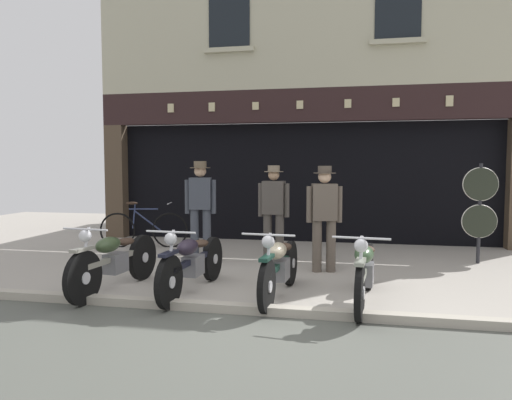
% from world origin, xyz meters
% --- Properties ---
extents(ground, '(21.11, 22.00, 0.18)m').
position_xyz_m(ground, '(0.00, -0.98, -0.04)').
color(ground, '#A49D92').
extents(shop_facade, '(9.41, 4.42, 6.58)m').
position_xyz_m(shop_facade, '(0.00, 6.99, 1.76)').
color(shop_facade, black).
rests_on(shop_facade, ground).
extents(motorcycle_left, '(0.62, 2.00, 0.93)m').
position_xyz_m(motorcycle_left, '(-2.00, 0.65, 0.43)').
color(motorcycle_left, black).
rests_on(motorcycle_left, ground).
extents(motorcycle_center_left, '(0.62, 2.07, 0.92)m').
position_xyz_m(motorcycle_center_left, '(-0.96, 0.75, 0.42)').
color(motorcycle_center_left, black).
rests_on(motorcycle_center_left, ground).
extents(motorcycle_center, '(0.62, 1.95, 0.90)m').
position_xyz_m(motorcycle_center, '(0.18, 0.76, 0.42)').
color(motorcycle_center, black).
rests_on(motorcycle_center, ground).
extents(motorcycle_center_right, '(0.62, 2.02, 0.91)m').
position_xyz_m(motorcycle_center_right, '(1.23, 0.71, 0.42)').
color(motorcycle_center_right, black).
rests_on(motorcycle_center_right, ground).
extents(salesman_left, '(0.55, 0.36, 1.75)m').
position_xyz_m(salesman_left, '(-1.58, 3.00, 0.98)').
color(salesman_left, '#3D424C').
rests_on(salesman_left, ground).
extents(shopkeeper_center, '(0.56, 0.33, 1.67)m').
position_xyz_m(shopkeeper_center, '(-0.27, 3.08, 0.93)').
color(shopkeeper_center, '#47423D').
rests_on(shopkeeper_center, ground).
extents(salesman_right, '(0.55, 0.34, 1.67)m').
position_xyz_m(salesman_right, '(0.65, 2.37, 0.93)').
color(salesman_right, brown).
rests_on(salesman_right, ground).
extents(tyre_sign_pole, '(0.58, 0.06, 1.71)m').
position_xyz_m(tyre_sign_pole, '(3.20, 3.53, 1.02)').
color(tyre_sign_pole, '#232328').
rests_on(tyre_sign_pole, ground).
extents(advert_board_near, '(0.81, 0.03, 0.89)m').
position_xyz_m(advert_board_near, '(-1.27, 5.40, 1.78)').
color(advert_board_near, silver).
extents(advert_board_far, '(0.64, 0.03, 1.09)m').
position_xyz_m(advert_board_far, '(-2.36, 5.40, 1.76)').
color(advert_board_far, silver).
extents(leaning_bicycle, '(1.77, 0.56, 0.95)m').
position_xyz_m(leaning_bicycle, '(-3.11, 3.91, 0.38)').
color(leaning_bicycle, black).
rests_on(leaning_bicycle, ground).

